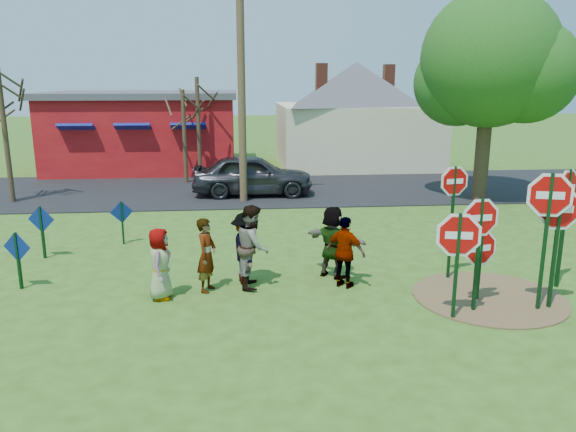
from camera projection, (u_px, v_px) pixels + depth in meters
name	position (u px, v px, depth m)	size (l,w,h in m)	color
ground	(276.00, 288.00, 12.60)	(120.00, 120.00, 0.00)	#355518
road	(257.00, 189.00, 23.71)	(120.00, 7.50, 0.04)	black
dirt_patch	(489.00, 297.00, 12.02)	(3.20, 3.20, 0.03)	brown
red_building	(146.00, 130.00, 29.04)	(9.40, 7.69, 3.90)	maroon
cream_house	(355.00, 110.00, 29.78)	(9.40, 9.40, 6.50)	beige
stop_sign_a	(458.00, 243.00, 10.63)	(1.15, 0.24, 2.28)	black
stop_sign_b	(454.00, 193.00, 12.69)	(0.92, 0.18, 2.79)	black
stop_sign_c	(548.00, 210.00, 10.90)	(1.15, 0.33, 2.98)	black
stop_sign_d	(567.00, 199.00, 12.18)	(1.00, 0.62, 2.84)	black
stop_sign_e	(480.00, 252.00, 11.62)	(1.02, 0.28, 1.68)	black
stop_sign_f	(559.00, 219.00, 11.03)	(1.16, 0.14, 2.66)	black
stop_sign_g	(480.00, 229.00, 10.94)	(1.03, 0.14, 2.46)	black
blue_diamond_b	(18.00, 254.00, 12.35)	(0.65, 0.25, 1.32)	black
blue_diamond_c	(42.00, 226.00, 14.46)	(0.70, 0.18, 1.41)	black
blue_diamond_d	(122.00, 218.00, 15.73)	(0.61, 0.21, 1.25)	black
person_a	(160.00, 264.00, 11.82)	(0.76, 0.49, 1.55)	#485690
person_b	(207.00, 255.00, 12.24)	(0.60, 0.39, 1.65)	#1F725F
person_c	(253.00, 246.00, 12.50)	(0.91, 0.71, 1.87)	#9B5238
person_d	(245.00, 248.00, 12.74)	(1.06, 0.61, 1.64)	#36363B
person_e	(345.00, 252.00, 12.45)	(0.95, 0.40, 1.63)	#3E2A4E
person_f	(333.00, 242.00, 13.10)	(1.59, 0.51, 1.71)	#1E4F27
suv	(253.00, 175.00, 22.26)	(1.90, 4.73, 1.61)	#2C2C31
utility_pole	(241.00, 72.00, 20.17)	(2.21, 0.41, 9.07)	#4C3823
leafy_tree	(493.00, 66.00, 20.36)	(5.46, 4.98, 7.76)	#382819
bare_tree_west	(2.00, 107.00, 20.32)	(1.80, 1.80, 5.51)	#382819
bare_tree_east	(184.00, 123.00, 24.50)	(1.80, 1.80, 4.10)	#382819
bare_tree_mid	(3.00, 116.00, 20.67)	(1.80, 1.80, 4.96)	#382819
bare_tree_extra	(198.00, 115.00, 24.97)	(1.80, 1.80, 4.63)	#382819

